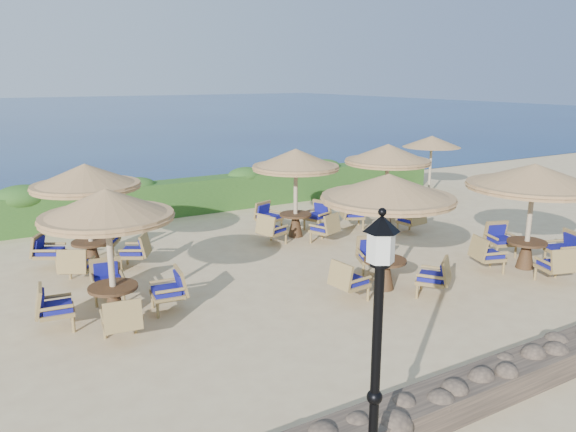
{
  "coord_description": "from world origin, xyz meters",
  "views": [
    {
      "loc": [
        -8.49,
        -11.14,
        4.7
      ],
      "look_at": [
        -1.57,
        0.59,
        1.3
      ],
      "focal_mm": 35.0,
      "sensor_mm": 36.0,
      "label": 1
    }
  ],
  "objects_px": {
    "cafe_set_0": "(109,235)",
    "cafe_set_2": "(532,194)",
    "cafe_set_3": "(87,199)",
    "cafe_set_5": "(387,168)",
    "lamp_post": "(376,369)",
    "cafe_set_1": "(388,206)",
    "extra_parasol": "(432,142)",
    "cafe_set_4": "(296,179)"
  },
  "relations": [
    {
      "from": "lamp_post",
      "to": "cafe_set_1",
      "type": "relative_size",
      "value": 1.11
    },
    {
      "from": "cafe_set_4",
      "to": "cafe_set_1",
      "type": "bearing_deg",
      "value": -96.14
    },
    {
      "from": "lamp_post",
      "to": "cafe_set_5",
      "type": "bearing_deg",
      "value": 49.16
    },
    {
      "from": "cafe_set_3",
      "to": "cafe_set_5",
      "type": "bearing_deg",
      "value": -3.84
    },
    {
      "from": "extra_parasol",
      "to": "cafe_set_5",
      "type": "relative_size",
      "value": 0.86
    },
    {
      "from": "cafe_set_5",
      "to": "cafe_set_4",
      "type": "bearing_deg",
      "value": 171.37
    },
    {
      "from": "lamp_post",
      "to": "extra_parasol",
      "type": "relative_size",
      "value": 1.38
    },
    {
      "from": "extra_parasol",
      "to": "cafe_set_2",
      "type": "distance_m",
      "value": 8.95
    },
    {
      "from": "cafe_set_0",
      "to": "lamp_post",
      "type": "bearing_deg",
      "value": -77.42
    },
    {
      "from": "cafe_set_3",
      "to": "cafe_set_5",
      "type": "xyz_separation_m",
      "value": [
        8.98,
        -0.6,
        0.11
      ]
    },
    {
      "from": "lamp_post",
      "to": "cafe_set_0",
      "type": "xyz_separation_m",
      "value": [
        -1.4,
        6.29,
        0.2
      ]
    },
    {
      "from": "cafe_set_2",
      "to": "cafe_set_3",
      "type": "distance_m",
      "value": 10.88
    },
    {
      "from": "extra_parasol",
      "to": "cafe_set_3",
      "type": "distance_m",
      "value": 13.91
    },
    {
      "from": "cafe_set_2",
      "to": "cafe_set_5",
      "type": "relative_size",
      "value": 1.16
    },
    {
      "from": "extra_parasol",
      "to": "cafe_set_5",
      "type": "distance_m",
      "value": 5.56
    },
    {
      "from": "cafe_set_0",
      "to": "cafe_set_4",
      "type": "bearing_deg",
      "value": 27.92
    },
    {
      "from": "cafe_set_1",
      "to": "cafe_set_2",
      "type": "height_order",
      "value": "same"
    },
    {
      "from": "cafe_set_2",
      "to": "cafe_set_4",
      "type": "xyz_separation_m",
      "value": [
        -3.48,
        5.4,
        -0.16
      ]
    },
    {
      "from": "extra_parasol",
      "to": "cafe_set_3",
      "type": "bearing_deg",
      "value": -170.5
    },
    {
      "from": "lamp_post",
      "to": "cafe_set_0",
      "type": "relative_size",
      "value": 1.16
    },
    {
      "from": "cafe_set_2",
      "to": "cafe_set_3",
      "type": "bearing_deg",
      "value": 149.44
    },
    {
      "from": "cafe_set_0",
      "to": "cafe_set_4",
      "type": "height_order",
      "value": "same"
    },
    {
      "from": "cafe_set_3",
      "to": "lamp_post",
      "type": "bearing_deg",
      "value": -83.47
    },
    {
      "from": "cafe_set_0",
      "to": "cafe_set_5",
      "type": "xyz_separation_m",
      "value": [
        9.27,
        2.81,
        0.14
      ]
    },
    {
      "from": "lamp_post",
      "to": "cafe_set_1",
      "type": "distance_m",
      "value": 6.48
    },
    {
      "from": "cafe_set_0",
      "to": "cafe_set_4",
      "type": "distance_m",
      "value": 7.0
    },
    {
      "from": "lamp_post",
      "to": "cafe_set_4",
      "type": "height_order",
      "value": "lamp_post"
    },
    {
      "from": "cafe_set_1",
      "to": "cafe_set_5",
      "type": "bearing_deg",
      "value": 49.73
    },
    {
      "from": "extra_parasol",
      "to": "lamp_post",
      "type": "bearing_deg",
      "value": -136.4
    },
    {
      "from": "cafe_set_0",
      "to": "cafe_set_3",
      "type": "distance_m",
      "value": 3.43
    },
    {
      "from": "cafe_set_4",
      "to": "cafe_set_0",
      "type": "bearing_deg",
      "value": -152.08
    },
    {
      "from": "cafe_set_0",
      "to": "cafe_set_2",
      "type": "height_order",
      "value": "same"
    },
    {
      "from": "cafe_set_1",
      "to": "cafe_set_5",
      "type": "xyz_separation_m",
      "value": [
        3.59,
        4.24,
        -0.06
      ]
    },
    {
      "from": "extra_parasol",
      "to": "cafe_set_0",
      "type": "relative_size",
      "value": 0.84
    },
    {
      "from": "cafe_set_5",
      "to": "cafe_set_2",
      "type": "bearing_deg",
      "value": -85.45
    },
    {
      "from": "extra_parasol",
      "to": "cafe_set_0",
      "type": "height_order",
      "value": "cafe_set_0"
    },
    {
      "from": "cafe_set_1",
      "to": "cafe_set_5",
      "type": "height_order",
      "value": "same"
    },
    {
      "from": "cafe_set_5",
      "to": "cafe_set_1",
      "type": "bearing_deg",
      "value": -130.27
    },
    {
      "from": "cafe_set_0",
      "to": "cafe_set_3",
      "type": "relative_size",
      "value": 1.03
    },
    {
      "from": "cafe_set_1",
      "to": "cafe_set_3",
      "type": "height_order",
      "value": "same"
    },
    {
      "from": "cafe_set_0",
      "to": "extra_parasol",
      "type": "bearing_deg",
      "value": 22.17
    },
    {
      "from": "cafe_set_1",
      "to": "extra_parasol",
      "type": "bearing_deg",
      "value": 40.61
    }
  ]
}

